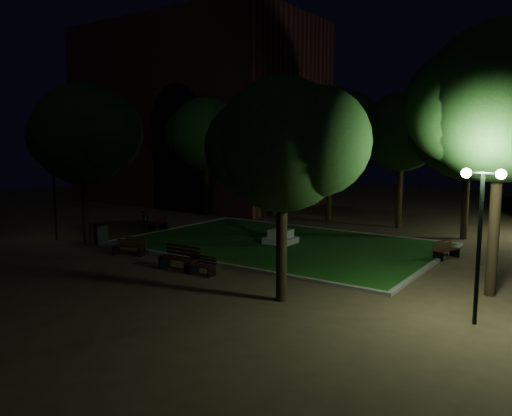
{
  "coord_description": "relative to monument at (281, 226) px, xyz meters",
  "views": [
    {
      "loc": [
        13.3,
        -19.28,
        5.23
      ],
      "look_at": [
        -0.84,
        1.0,
        1.94
      ],
      "focal_mm": 35.0,
      "sensor_mm": 36.0,
      "label": 1
    }
  ],
  "objects": [
    {
      "name": "ground",
      "position": [
        0.0,
        -2.0,
        -0.96
      ],
      "size": [
        80.0,
        80.0,
        0.0
      ],
      "primitive_type": "plane",
      "color": "#483824"
    },
    {
      "name": "lawn",
      "position": [
        0.0,
        0.0,
        -0.92
      ],
      "size": [
        15.0,
        10.0,
        0.08
      ],
      "primitive_type": "cube",
      "color": "#174610",
      "rests_on": "ground"
    },
    {
      "name": "lawn_kerb",
      "position": [
        0.0,
        0.0,
        -0.9
      ],
      "size": [
        15.4,
        10.4,
        0.12
      ],
      "color": "slate",
      "rests_on": "ground"
    },
    {
      "name": "monument",
      "position": [
        0.0,
        0.0,
        0.0
      ],
      "size": [
        1.4,
        1.4,
        3.2
      ],
      "color": "gray",
      "rests_on": "lawn"
    },
    {
      "name": "building_main",
      "position": [
        -15.86,
        11.79,
        6.42
      ],
      "size": [
        20.0,
        12.0,
        15.0
      ],
      "color": "#552522",
      "rests_on": "ground"
    },
    {
      "name": "tree_west",
      "position": [
        -8.17,
        -5.57,
        4.64
      ],
      "size": [
        6.17,
        5.04,
        8.12
      ],
      "color": "black",
      "rests_on": "ground"
    },
    {
      "name": "tree_north_wl",
      "position": [
        -5.37,
        7.75,
        4.86
      ],
      "size": [
        6.16,
        5.03,
        8.33
      ],
      "color": "black",
      "rests_on": "ground"
    },
    {
      "name": "tree_north_er",
      "position": [
        3.31,
        8.45,
        4.86
      ],
      "size": [
        5.8,
        4.74,
        8.19
      ],
      "color": "black",
      "rests_on": "ground"
    },
    {
      "name": "tree_ne",
      "position": [
        7.44,
        6.98,
        4.56
      ],
      "size": [
        5.84,
        4.77,
        7.91
      ],
      "color": "black",
      "rests_on": "ground"
    },
    {
      "name": "tree_east",
      "position": [
        10.53,
        -3.09,
        5.56
      ],
      "size": [
        6.51,
        5.31,
        9.18
      ],
      "color": "black",
      "rests_on": "ground"
    },
    {
      "name": "tree_se",
      "position": [
        4.92,
        -7.66,
        4.18
      ],
      "size": [
        5.33,
        4.35,
        7.32
      ],
      "color": "black",
      "rests_on": "ground"
    },
    {
      "name": "tree_nw",
      "position": [
        -9.76,
        5.76,
        4.81
      ],
      "size": [
        6.33,
        5.17,
        8.35
      ],
      "color": "black",
      "rests_on": "ground"
    },
    {
      "name": "tree_far_north",
      "position": [
        -1.45,
        8.51,
        5.36
      ],
      "size": [
        6.15,
        5.02,
        8.83
      ],
      "color": "black",
      "rests_on": "ground"
    },
    {
      "name": "lamppost_sw",
      "position": [
        -10.46,
        -5.87,
        2.22
      ],
      "size": [
        1.18,
        0.28,
        4.56
      ],
      "color": "black",
      "rests_on": "ground"
    },
    {
      "name": "lamppost_se",
      "position": [
        10.57,
        -6.3,
        2.18
      ],
      "size": [
        1.18,
        0.28,
        4.5
      ],
      "color": "black",
      "rests_on": "ground"
    },
    {
      "name": "lamppost_nw",
      "position": [
        -12.74,
        7.94,
        1.99
      ],
      "size": [
        1.18,
        0.28,
        4.17
      ],
      "color": "black",
      "rests_on": "ground"
    },
    {
      "name": "bench_near_left",
      "position": [
        -0.69,
        -6.67,
        -0.48
      ],
      "size": [
        1.84,
        0.69,
        1.0
      ],
      "rotation": [
        0.0,
        0.0,
        0.02
      ],
      "color": "black",
      "rests_on": "ground"
    },
    {
      "name": "bench_near_right",
      "position": [
        0.46,
        -6.71,
        -0.6
      ],
      "size": [
        1.37,
        0.51,
        0.75
      ],
      "rotation": [
        0.0,
        0.0,
        0.02
      ],
      "color": "black",
      "rests_on": "ground"
    },
    {
      "name": "bench_west_near",
      "position": [
        -4.53,
        -6.0,
        -0.56
      ],
      "size": [
        1.61,
        0.95,
        0.84
      ],
      "rotation": [
        0.0,
        0.0,
        0.3
      ],
      "color": "black",
      "rests_on": "ground"
    },
    {
      "name": "bench_left_side",
      "position": [
        -8.18,
        -0.61,
        -0.59
      ],
      "size": [
        0.78,
        1.5,
        0.79
      ],
      "rotation": [
        0.0,
        0.0,
        -1.36
      ],
      "color": "black",
      "rests_on": "ground"
    },
    {
      "name": "bench_right_side",
      "position": [
        7.72,
        1.69,
        -0.58
      ],
      "size": [
        0.94,
        1.54,
        0.8
      ],
      "rotation": [
        0.0,
        0.0,
        1.25
      ],
      "color": "black",
      "rests_on": "ground"
    },
    {
      "name": "trash_bin",
      "position": [
        -7.59,
        -5.2,
        -0.43
      ],
      "size": [
        0.79,
        0.79,
        1.05
      ],
      "color": "black",
      "rests_on": "ground"
    },
    {
      "name": "bicycle",
      "position": [
        -11.8,
        1.62,
        -0.57
      ],
      "size": [
        1.53,
        1.14,
        0.77
      ],
      "primitive_type": "imported",
      "rotation": [
        0.0,
        0.0,
        1.08
      ],
      "color": "black",
      "rests_on": "ground"
    }
  ]
}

